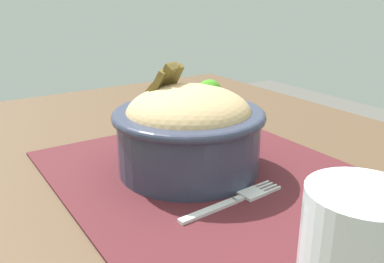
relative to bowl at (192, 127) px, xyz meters
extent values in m
cube|color=#4C3826|center=(0.03, 0.00, -0.07)|extent=(1.07, 0.79, 0.03)
cylinder|color=#412F20|center=(-0.44, 0.33, -0.46)|extent=(0.04, 0.04, 0.73)
cube|color=#47191E|center=(0.02, 0.01, -0.06)|extent=(0.39, 0.35, 0.00)
cylinder|color=#2D3347|center=(0.00, 0.00, -0.02)|extent=(0.18, 0.18, 0.08)
torus|color=#2D3347|center=(0.00, 0.00, 0.02)|extent=(0.19, 0.19, 0.01)
ellipsoid|color=tan|center=(0.00, 0.00, 0.02)|extent=(0.19, 0.19, 0.07)
sphere|color=#387F1C|center=(-0.01, 0.03, 0.04)|extent=(0.03, 0.03, 0.03)
cylinder|color=orange|center=(-0.03, 0.00, 0.03)|extent=(0.03, 0.02, 0.01)
cylinder|color=orange|center=(0.03, -0.01, 0.03)|extent=(0.01, 0.03, 0.01)
cylinder|color=orange|center=(0.00, -0.01, 0.03)|extent=(0.03, 0.01, 0.01)
cube|color=brown|center=(-0.05, -0.01, 0.05)|extent=(0.04, 0.02, 0.05)
cube|color=brown|center=(-0.04, -0.02, 0.05)|extent=(0.05, 0.03, 0.05)
cube|color=brown|center=(-0.04, -0.02, 0.05)|extent=(0.05, 0.04, 0.05)
cube|color=brown|center=(-0.03, -0.03, 0.05)|extent=(0.04, 0.04, 0.05)
cube|color=silver|center=(0.10, -0.05, -0.05)|extent=(0.01, 0.07, 0.00)
cube|color=silver|center=(0.10, 0.00, -0.05)|extent=(0.01, 0.01, 0.00)
cube|color=silver|center=(0.10, 0.02, -0.05)|extent=(0.02, 0.03, 0.00)
cube|color=silver|center=(0.10, 0.04, -0.05)|extent=(0.00, 0.02, 0.00)
cube|color=silver|center=(0.10, 0.04, -0.05)|extent=(0.00, 0.02, 0.00)
cube|color=silver|center=(0.09, 0.04, -0.05)|extent=(0.00, 0.02, 0.00)
cube|color=silver|center=(0.09, 0.04, -0.05)|extent=(0.00, 0.02, 0.00)
cylinder|color=silver|center=(0.26, -0.04, -0.01)|extent=(0.08, 0.08, 0.10)
camera|label=1|loc=(0.40, -0.27, 0.16)|focal=38.63mm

